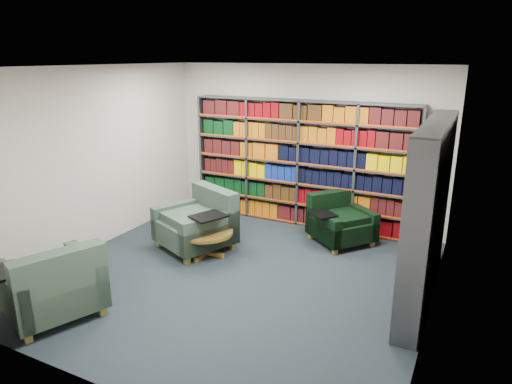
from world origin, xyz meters
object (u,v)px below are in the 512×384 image
at_px(chair_teal_front, 54,288).
at_px(chair_green_right, 338,222).
at_px(coffee_table, 206,236).
at_px(chair_teal_left, 200,224).

bearing_deg(chair_teal_front, chair_green_right, 58.37).
bearing_deg(chair_teal_front, coffee_table, 74.16).
distance_m(chair_green_right, coffee_table, 2.18).
height_order(chair_green_right, chair_teal_front, chair_teal_front).
xyz_separation_m(chair_teal_left, chair_green_right, (1.89, 1.21, -0.06)).
xyz_separation_m(chair_teal_front, coffee_table, (0.64, 2.24, -0.06)).
relative_size(chair_teal_left, coffee_table, 1.65).
bearing_deg(chair_green_right, coffee_table, -138.51).
distance_m(chair_teal_left, coffee_table, 0.36).
height_order(chair_teal_front, coffee_table, chair_teal_front).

